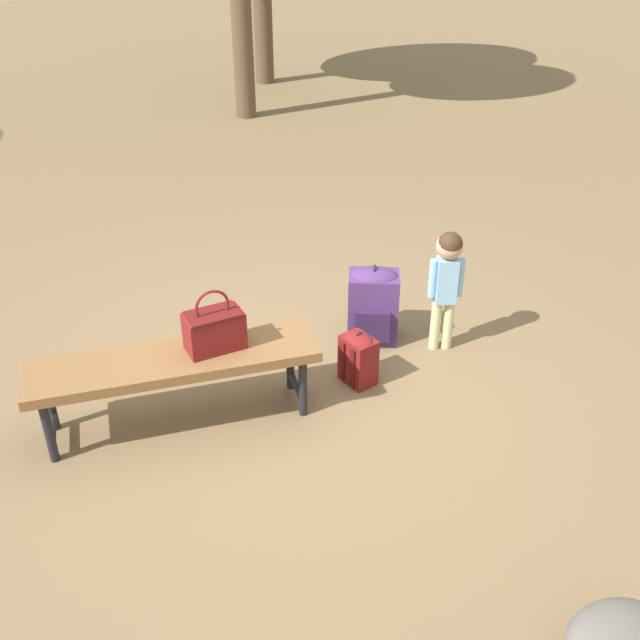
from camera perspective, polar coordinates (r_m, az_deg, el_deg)
ground_plane at (r=4.49m, az=-2.16°, el=-5.54°), size 40.00×40.00×0.00m
park_bench at (r=4.10m, az=-11.42°, el=-3.52°), size 1.64×0.58×0.45m
handbag at (r=4.03m, az=-8.36°, el=-0.69°), size 0.33×0.20×0.37m
child_standing at (r=4.67m, az=9.99°, el=3.66°), size 0.22×0.17×0.85m
backpack_large at (r=4.85m, az=4.22°, el=1.36°), size 0.41×0.38×0.56m
backpack_small at (r=4.47m, az=3.05°, el=-2.93°), size 0.22×0.25×0.36m
trail_rock at (r=3.34m, az=22.51°, el=-22.27°), size 0.46×0.33×0.23m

